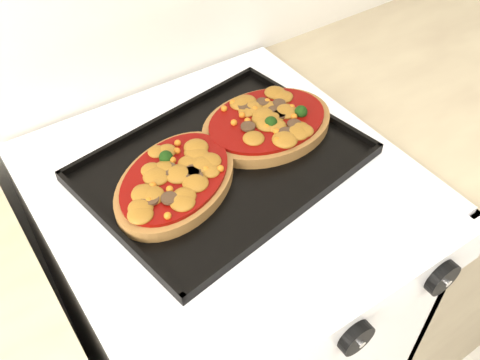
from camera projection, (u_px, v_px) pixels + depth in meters
stove at (229, 315)px, 1.23m from camera, size 0.60×0.60×0.91m
control_panel at (345, 328)px, 0.76m from camera, size 0.60×0.02×0.09m
knob_center at (356, 338)px, 0.75m from camera, size 0.06×0.02×0.06m
knob_right at (442, 278)px, 0.82m from camera, size 0.06×0.02×0.06m
baking_tray at (224, 162)px, 0.91m from camera, size 0.50×0.40×0.02m
pizza_left at (176, 179)px, 0.86m from camera, size 0.29×0.26×0.04m
pizza_right at (267, 123)px, 0.96m from camera, size 0.25×0.19×0.04m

